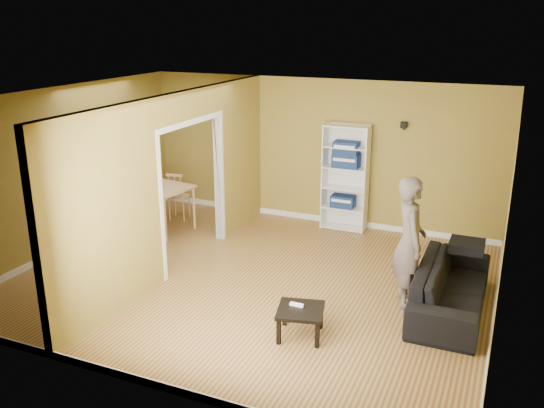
{
  "coord_description": "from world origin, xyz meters",
  "views": [
    {
      "loc": [
        3.23,
        -6.84,
        3.58
      ],
      "look_at": [
        0.2,
        0.2,
        1.1
      ],
      "focal_mm": 38.0,
      "sensor_mm": 36.0,
      "label": 1
    }
  ],
  "objects_px": {
    "dining_table": "(153,190)",
    "chair_left": "(116,199)",
    "coffee_table": "(300,313)",
    "bookshelf": "(346,177)",
    "sofa": "(452,280)",
    "chair_far": "(179,195)",
    "person": "(410,231)",
    "chair_near": "(138,214)"
  },
  "relations": [
    {
      "from": "sofa",
      "to": "bookshelf",
      "type": "distance_m",
      "value": 3.26
    },
    {
      "from": "person",
      "to": "chair_far",
      "type": "bearing_deg",
      "value": 47.39
    },
    {
      "from": "person",
      "to": "chair_left",
      "type": "height_order",
      "value": "person"
    },
    {
      "from": "dining_table",
      "to": "chair_far",
      "type": "relative_size",
      "value": 1.42
    },
    {
      "from": "chair_left",
      "to": "chair_far",
      "type": "height_order",
      "value": "chair_left"
    },
    {
      "from": "person",
      "to": "coffee_table",
      "type": "xyz_separation_m",
      "value": [
        -0.98,
        -1.33,
        -0.71
      ]
    },
    {
      "from": "dining_table",
      "to": "bookshelf",
      "type": "bearing_deg",
      "value": 24.53
    },
    {
      "from": "dining_table",
      "to": "chair_left",
      "type": "bearing_deg",
      "value": -176.18
    },
    {
      "from": "bookshelf",
      "to": "coffee_table",
      "type": "bearing_deg",
      "value": -81.23
    },
    {
      "from": "person",
      "to": "dining_table",
      "type": "height_order",
      "value": "person"
    },
    {
      "from": "coffee_table",
      "to": "chair_left",
      "type": "distance_m",
      "value": 5.03
    },
    {
      "from": "sofa",
      "to": "coffee_table",
      "type": "bearing_deg",
      "value": 131.66
    },
    {
      "from": "sofa",
      "to": "chair_far",
      "type": "xyz_separation_m",
      "value": [
        -5.1,
        1.67,
        0.05
      ]
    },
    {
      "from": "bookshelf",
      "to": "chair_left",
      "type": "bearing_deg",
      "value": -159.33
    },
    {
      "from": "chair_far",
      "to": "sofa",
      "type": "bearing_deg",
      "value": 151.99
    },
    {
      "from": "person",
      "to": "chair_left",
      "type": "relative_size",
      "value": 2.19
    },
    {
      "from": "person",
      "to": "bookshelf",
      "type": "bearing_deg",
      "value": 10.46
    },
    {
      "from": "chair_near",
      "to": "person",
      "type": "bearing_deg",
      "value": -1.5
    },
    {
      "from": "sofa",
      "to": "chair_left",
      "type": "bearing_deg",
      "value": 80.49
    },
    {
      "from": "bookshelf",
      "to": "coffee_table",
      "type": "height_order",
      "value": "bookshelf"
    },
    {
      "from": "person",
      "to": "coffee_table",
      "type": "distance_m",
      "value": 1.8
    },
    {
      "from": "sofa",
      "to": "person",
      "type": "bearing_deg",
      "value": 94.82
    },
    {
      "from": "coffee_table",
      "to": "chair_near",
      "type": "relative_size",
      "value": 0.59
    },
    {
      "from": "chair_left",
      "to": "chair_near",
      "type": "relative_size",
      "value": 1.02
    },
    {
      "from": "person",
      "to": "dining_table",
      "type": "relative_size",
      "value": 1.58
    },
    {
      "from": "chair_left",
      "to": "chair_far",
      "type": "relative_size",
      "value": 1.02
    },
    {
      "from": "coffee_table",
      "to": "dining_table",
      "type": "xyz_separation_m",
      "value": [
        -3.66,
        2.4,
        0.42
      ]
    },
    {
      "from": "person",
      "to": "chair_left",
      "type": "xyz_separation_m",
      "value": [
        -5.42,
        1.02,
        -0.55
      ]
    },
    {
      "from": "sofa",
      "to": "bookshelf",
      "type": "height_order",
      "value": "bookshelf"
    },
    {
      "from": "coffee_table",
      "to": "bookshelf",
      "type": "bearing_deg",
      "value": 98.77
    },
    {
      "from": "chair_far",
      "to": "chair_near",
      "type": "bearing_deg",
      "value": 77.78
    },
    {
      "from": "chair_left",
      "to": "chair_far",
      "type": "distance_m",
      "value": 1.12
    },
    {
      "from": "dining_table",
      "to": "chair_near",
      "type": "height_order",
      "value": "chair_near"
    },
    {
      "from": "chair_near",
      "to": "chair_far",
      "type": "xyz_separation_m",
      "value": [
        0.05,
        1.19,
        -0.0
      ]
    },
    {
      "from": "sofa",
      "to": "bookshelf",
      "type": "bearing_deg",
      "value": 40.89
    },
    {
      "from": "chair_left",
      "to": "chair_near",
      "type": "distance_m",
      "value": 0.96
    },
    {
      "from": "person",
      "to": "chair_far",
      "type": "xyz_separation_m",
      "value": [
        -4.54,
        1.72,
        -0.56
      ]
    },
    {
      "from": "coffee_table",
      "to": "chair_far",
      "type": "bearing_deg",
      "value": 139.44
    },
    {
      "from": "person",
      "to": "chair_near",
      "type": "relative_size",
      "value": 2.23
    },
    {
      "from": "coffee_table",
      "to": "chair_far",
      "type": "height_order",
      "value": "chair_far"
    },
    {
      "from": "bookshelf",
      "to": "chair_far",
      "type": "relative_size",
      "value": 2.06
    },
    {
      "from": "person",
      "to": "chair_left",
      "type": "bearing_deg",
      "value": 57.5
    }
  ]
}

